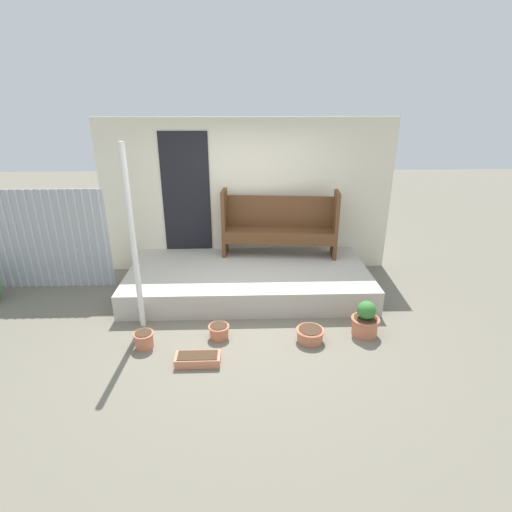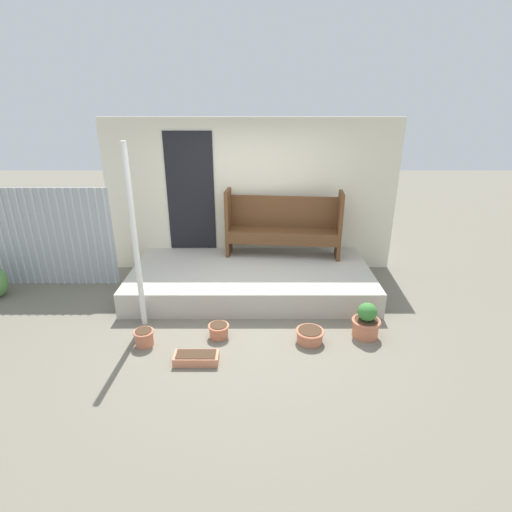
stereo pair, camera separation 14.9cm
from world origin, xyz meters
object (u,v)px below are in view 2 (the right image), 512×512
support_post (133,240)px  flower_pot_middle (217,330)px  bench (282,223)px  planter_box_rect (195,358)px  flower_pot_right (308,335)px  flower_pot_far_right (365,322)px  flower_pot_left (143,337)px

support_post → flower_pot_middle: support_post is taller
bench → planter_box_rect: size_ratio=3.67×
flower_pot_right → flower_pot_far_right: flower_pot_far_right is taller
flower_pot_middle → flower_pot_far_right: 1.90m
bench → flower_pot_right: bench is taller
planter_box_rect → flower_pot_left: bearing=153.0°
bench → flower_pot_middle: bearing=-110.2°
flower_pot_right → flower_pot_far_right: bearing=9.8°
flower_pot_left → flower_pot_far_right: 2.82m
flower_pot_right → bench: bearing=96.3°
flower_pot_middle → flower_pot_far_right: bearing=0.5°
flower_pot_middle → flower_pot_right: flower_pot_middle is taller
support_post → bench: size_ratio=1.26×
support_post → bench: 2.57m
flower_pot_left → planter_box_rect: bearing=-27.0°
bench → flower_pot_right: size_ratio=5.25×
flower_pot_left → planter_box_rect: 0.78m
support_post → flower_pot_far_right: bearing=-6.1°
support_post → flower_pot_left: size_ratio=9.37×
bench → flower_pot_middle: 2.31m
planter_box_rect → flower_pot_middle: bearing=67.9°
support_post → flower_pot_far_right: support_post is taller
flower_pot_far_right → flower_pot_middle: bearing=-179.5°
support_post → flower_pot_far_right: (2.95, -0.32, -1.01)m
flower_pot_left → planter_box_rect: size_ratio=0.49×
support_post → planter_box_rect: support_post is taller
flower_pot_middle → flower_pot_far_right: flower_pot_far_right is taller
support_post → bench: bearing=39.0°
flower_pot_right → flower_pot_middle: bearing=174.6°
flower_pot_left → flower_pot_right: 2.08m
flower_pot_left → flower_pot_far_right: flower_pot_far_right is taller
flower_pot_middle → flower_pot_right: bearing=-5.4°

